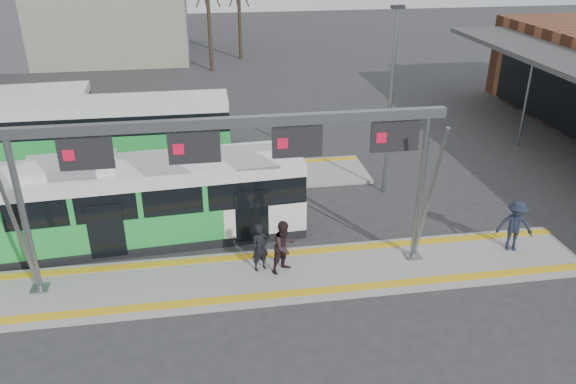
% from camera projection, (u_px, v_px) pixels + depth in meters
% --- Properties ---
extents(ground, '(120.00, 120.00, 0.00)m').
position_uv_depth(ground, '(252.00, 280.00, 17.96)').
color(ground, '#2D2D30').
rests_on(ground, ground).
extents(platform_main, '(22.00, 3.00, 0.15)m').
position_uv_depth(platform_main, '(252.00, 278.00, 17.93)').
color(platform_main, gray).
rests_on(platform_main, ground).
extents(platform_second, '(20.00, 3.00, 0.15)m').
position_uv_depth(platform_second, '(142.00, 183.00, 24.49)').
color(platform_second, gray).
rests_on(platform_second, ground).
extents(tactile_main, '(22.00, 2.65, 0.02)m').
position_uv_depth(tactile_main, '(252.00, 275.00, 17.90)').
color(tactile_main, yellow).
rests_on(tactile_main, platform_main).
extents(tactile_second, '(20.00, 0.35, 0.02)m').
position_uv_depth(tactile_second, '(144.00, 171.00, 25.48)').
color(tactile_second, yellow).
rests_on(tactile_second, platform_second).
extents(gantry, '(13.00, 1.68, 5.20)m').
position_uv_depth(gantry, '(235.00, 152.00, 16.28)').
color(gantry, slate).
rests_on(gantry, platform_main).
extents(hero_bus, '(11.83, 3.23, 3.22)m').
position_uv_depth(hero_bus, '(135.00, 203.00, 19.63)').
color(hero_bus, black).
rests_on(hero_bus, ground).
extents(bg_bus_green, '(11.37, 2.50, 2.84)m').
position_uv_depth(bg_bus_green, '(110.00, 129.00, 26.83)').
color(bg_bus_green, black).
rests_on(bg_bus_green, ground).
extents(passenger_a, '(0.68, 0.57, 1.59)m').
position_uv_depth(passenger_a, '(260.00, 248.00, 17.92)').
color(passenger_a, black).
rests_on(passenger_a, platform_main).
extents(passenger_b, '(1.09, 1.04, 1.77)m').
position_uv_depth(passenger_b, '(284.00, 247.00, 17.81)').
color(passenger_b, black).
rests_on(passenger_b, platform_main).
extents(passenger_c, '(1.35, 1.04, 1.84)m').
position_uv_depth(passenger_c, '(515.00, 226.00, 18.96)').
color(passenger_c, '#1A2130').
rests_on(passenger_c, platform_main).
extents(lamp_east, '(0.50, 0.25, 7.59)m').
position_uv_depth(lamp_east, '(391.00, 99.00, 22.15)').
color(lamp_east, slate).
rests_on(lamp_east, ground).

